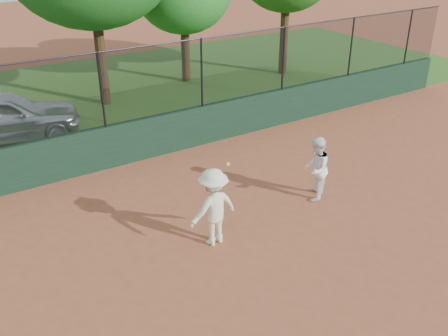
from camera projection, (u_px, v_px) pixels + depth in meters
ground at (251, 277)px, 9.55m from camera, size 80.00×80.00×0.00m
back_wall at (125, 143)px, 13.79m from camera, size 26.00×0.20×1.20m
grass_strip at (63, 103)px, 18.56m from camera, size 36.00×12.00×0.01m
parked_car at (2, 116)px, 15.17m from camera, size 4.78×2.64×1.54m
player_second at (316, 169)px, 11.93m from camera, size 0.98×0.95×1.59m
player_main at (213, 207)px, 10.22m from camera, size 1.15×0.73×1.87m
fence_assembly at (119, 86)px, 13.05m from camera, size 26.00×0.06×2.00m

